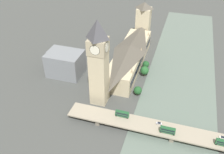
{
  "coord_description": "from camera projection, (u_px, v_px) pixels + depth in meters",
  "views": [
    {
      "loc": [
        -33.48,
        210.91,
        141.72
      ],
      "look_at": [
        19.64,
        40.51,
        16.79
      ],
      "focal_mm": 40.0,
      "sensor_mm": 36.0,
      "label": 1
    }
  ],
  "objects": [
    {
      "name": "ground_plane",
      "position": [
        142.0,
        72.0,
        254.39
      ],
      "size": [
        600.0,
        600.0,
        0.0
      ],
      "primitive_type": "plane",
      "color": "#424442"
    },
    {
      "name": "river_water",
      "position": [
        181.0,
        78.0,
        244.94
      ],
      "size": [
        64.82,
        360.0,
        0.3
      ],
      "primitive_type": "cube",
      "color": "slate",
      "rests_on": "ground_plane"
    },
    {
      "name": "parliament_hall",
      "position": [
        130.0,
        56.0,
        257.28
      ],
      "size": [
        24.88,
        104.46,
        24.85
      ],
      "color": "#C1B28E",
      "rests_on": "ground_plane"
    },
    {
      "name": "clock_tower",
      "position": [
        99.0,
        61.0,
        194.79
      ],
      "size": [
        14.57,
        14.57,
        74.62
      ],
      "color": "#C1B28E",
      "rests_on": "ground_plane"
    },
    {
      "name": "victoria_tower",
      "position": [
        143.0,
        22.0,
        300.97
      ],
      "size": [
        16.26,
        16.26,
        51.91
      ],
      "color": "#C1B28E",
      "rests_on": "ground_plane"
    },
    {
      "name": "road_bridge",
      "position": [
        173.0,
        132.0,
        181.83
      ],
      "size": [
        161.64,
        15.51,
        5.81
      ],
      "color": "gray",
      "rests_on": "ground_plane"
    },
    {
      "name": "double_decker_bus_mid",
      "position": [
        168.0,
        130.0,
        177.87
      ],
      "size": [
        11.05,
        2.65,
        5.11
      ],
      "color": "#235B33",
      "rests_on": "road_bridge"
    },
    {
      "name": "double_decker_bus_rear",
      "position": [
        122.0,
        114.0,
        191.63
      ],
      "size": [
        10.63,
        2.62,
        5.07
      ],
      "color": "#235B33",
      "rests_on": "road_bridge"
    },
    {
      "name": "car_northbound_lead",
      "position": [
        159.0,
        123.0,
        186.34
      ],
      "size": [
        4.33,
        1.86,
        1.34
      ],
      "color": "silver",
      "rests_on": "road_bridge"
    },
    {
      "name": "car_northbound_mid",
      "position": [
        223.0,
        137.0,
        175.12
      ],
      "size": [
        4.27,
        1.85,
        1.31
      ],
      "color": "silver",
      "rests_on": "road_bridge"
    },
    {
      "name": "city_block_west",
      "position": [
        61.0,
        58.0,
        258.43
      ],
      "size": [
        22.35,
        17.8,
        19.27
      ],
      "color": "slate",
      "rests_on": "ground_plane"
    },
    {
      "name": "city_block_center",
      "position": [
        65.0,
        64.0,
        245.39
      ],
      "size": [
        33.45,
        25.76,
        23.7
      ],
      "color": "slate",
      "rests_on": "ground_plane"
    },
    {
      "name": "tree_embankment_near",
      "position": [
        145.0,
        70.0,
        245.01
      ],
      "size": [
        8.44,
        8.44,
        10.8
      ],
      "color": "brown",
      "rests_on": "ground_plane"
    },
    {
      "name": "tree_embankment_mid",
      "position": [
        146.0,
        64.0,
        254.72
      ],
      "size": [
        7.01,
        7.01,
        9.82
      ],
      "color": "brown",
      "rests_on": "ground_plane"
    },
    {
      "name": "tree_embankment_far",
      "position": [
        138.0,
        90.0,
        221.16
      ],
      "size": [
        7.34,
        7.34,
        8.83
      ],
      "color": "brown",
      "rests_on": "ground_plane"
    }
  ]
}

